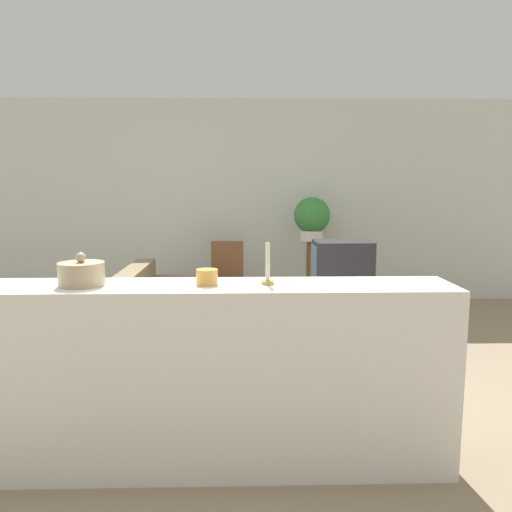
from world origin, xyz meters
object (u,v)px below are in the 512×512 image
at_px(television, 342,264).
at_px(potted_plant, 312,217).
at_px(couch, 162,319).
at_px(wooden_chair, 227,276).
at_px(decorative_bowl, 82,274).

relative_size(television, potted_plant, 1.08).
height_order(couch, wooden_chair, wooden_chair).
xyz_separation_m(television, wooden_chair, (-1.21, 0.92, -0.29)).
bearing_deg(couch, decorative_bowl, -92.01).
distance_m(potted_plant, decorative_bowl, 4.02).
bearing_deg(television, decorative_bowl, -128.30).
height_order(wooden_chair, potted_plant, potted_plant).
bearing_deg(television, potted_plant, 96.67).
relative_size(wooden_chair, decorative_bowl, 3.66).
bearing_deg(couch, potted_plant, 42.28).
bearing_deg(couch, wooden_chair, 63.48).
xyz_separation_m(television, potted_plant, (-0.14, 1.24, 0.40)).
relative_size(couch, decorative_bowl, 7.09).
bearing_deg(decorative_bowl, potted_plant, 64.37).
bearing_deg(decorative_bowl, television, 51.70).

